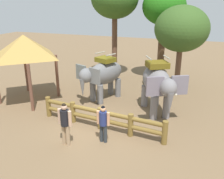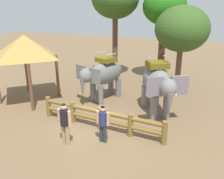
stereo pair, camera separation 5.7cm
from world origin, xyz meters
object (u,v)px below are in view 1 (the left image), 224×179
at_px(tree_back_center, 182,29).
at_px(tree_far_left, 164,8).
at_px(thatched_shelter, 24,47).
at_px(tourist_man_in_blue, 103,121).
at_px(elephant_near_left, 103,74).
at_px(log_fence, 100,117).
at_px(elephant_center, 158,83).
at_px(tourist_woman_in_black, 65,121).

bearing_deg(tree_back_center, tree_far_left, 122.07).
relative_size(thatched_shelter, tree_far_left, 0.59).
xyz_separation_m(tourist_man_in_blue, thatched_shelter, (-5.93, 2.87, 2.23)).
height_order(thatched_shelter, tree_back_center, tree_back_center).
bearing_deg(elephant_near_left, log_fence, -70.15).
relative_size(elephant_center, tree_back_center, 0.64).
distance_m(tourist_woman_in_black, thatched_shelter, 6.16).
height_order(tourist_woman_in_black, thatched_shelter, thatched_shelter).
distance_m(log_fence, tourist_woman_in_black, 1.96).
bearing_deg(tree_back_center, tourist_woman_in_black, -114.38).
distance_m(thatched_shelter, tree_back_center, 9.23).
xyz_separation_m(elephant_center, tree_far_left, (-0.87, 6.01, 3.45)).
height_order(elephant_center, tourist_man_in_blue, elephant_center).
bearing_deg(tree_far_left, tourist_man_in_blue, -94.11).
bearing_deg(tourist_woman_in_black, elephant_center, 55.52).
distance_m(elephant_near_left, elephant_center, 3.45).
bearing_deg(thatched_shelter, tree_back_center, 27.92).
xyz_separation_m(elephant_near_left, tree_back_center, (3.98, 2.77, 2.45)).
distance_m(tourist_man_in_blue, tree_far_left, 10.46).
relative_size(tourist_woman_in_black, thatched_shelter, 0.48).
distance_m(elephant_center, tourist_man_in_blue, 3.95).
bearing_deg(elephant_center, tree_far_left, 98.21).
height_order(log_fence, thatched_shelter, thatched_shelter).
bearing_deg(thatched_shelter, elephant_near_left, 20.33).
distance_m(elephant_center, tourist_woman_in_black, 5.21).
xyz_separation_m(log_fence, thatched_shelter, (-5.36, 1.85, 2.59)).
distance_m(log_fence, thatched_shelter, 6.23).
bearing_deg(log_fence, elephant_center, 50.16).
distance_m(elephant_near_left, tourist_woman_in_black, 5.15).
relative_size(tourist_man_in_blue, tree_far_left, 0.25).
height_order(elephant_near_left, tourist_man_in_blue, elephant_near_left).
xyz_separation_m(tourist_woman_in_black, tourist_man_in_blue, (1.38, 0.71, -0.11)).
xyz_separation_m(elephant_near_left, tourist_man_in_blue, (1.79, -4.40, -0.62)).
bearing_deg(elephant_center, tree_back_center, 79.97).
bearing_deg(tourist_woman_in_black, elephant_near_left, 94.63).
xyz_separation_m(tourist_woman_in_black, thatched_shelter, (-4.55, 3.57, 2.12)).
bearing_deg(elephant_center, log_fence, -129.84).
height_order(tourist_man_in_blue, tree_far_left, tree_far_left).
height_order(elephant_near_left, tourist_woman_in_black, elephant_near_left).
bearing_deg(tree_back_center, elephant_center, -100.03).
xyz_separation_m(tourist_woman_in_black, tree_far_left, (2.06, 10.27, 4.07)).
bearing_deg(elephant_near_left, tourist_woman_in_black, -85.37).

